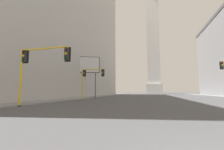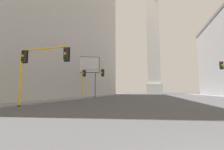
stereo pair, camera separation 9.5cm
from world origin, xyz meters
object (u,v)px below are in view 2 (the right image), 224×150
object	(u,v)px
billboard_sign	(87,66)
obelisk	(153,39)
traffic_light_mid_left	(90,76)
traffic_light_near_left	(37,61)

from	to	relation	value
billboard_sign	obelisk	bearing A→B (deg)	73.40
traffic_light_mid_left	obelisk	bearing A→B (deg)	77.30
traffic_light_mid_left	billboard_sign	distance (m)	6.21
traffic_light_near_left	billboard_sign	bearing A→B (deg)	99.78
obelisk	traffic_light_near_left	bearing A→B (deg)	-99.79
traffic_light_near_left	traffic_light_mid_left	size ratio (longest dim) A/B	1.00
obelisk	traffic_light_mid_left	world-z (taller)	obelisk
traffic_light_near_left	billboard_sign	xyz separation A→B (m)	(-3.23, 18.70, 2.84)
obelisk	traffic_light_near_left	size ratio (longest dim) A/B	11.23
obelisk	traffic_light_mid_left	xyz separation A→B (m)	(-12.69, -56.27, -25.22)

